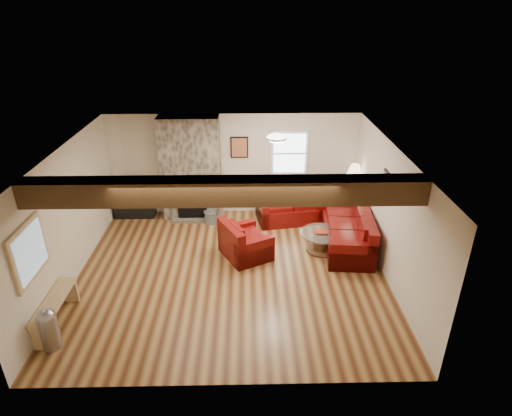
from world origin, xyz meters
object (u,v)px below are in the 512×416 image
(loveseat, at_px, (290,205))
(armchair_red, at_px, (246,239))
(tv_cabinet, at_px, (135,207))
(coffee_table, at_px, (321,242))
(television, at_px, (133,190))
(sofa_three, at_px, (347,227))
(floor_lamp, at_px, (355,173))

(loveseat, bearing_deg, armchair_red, -132.94)
(tv_cabinet, bearing_deg, coffee_table, -21.96)
(armchair_red, height_order, coffee_table, armchair_red)
(coffee_table, xyz_separation_m, tv_cabinet, (-4.34, 1.75, 0.02))
(coffee_table, relative_size, tv_cabinet, 0.93)
(armchair_red, xyz_separation_m, tv_cabinet, (-2.74, 1.90, -0.15))
(armchair_red, bearing_deg, television, 27.59)
(armchair_red, relative_size, television, 1.27)
(loveseat, bearing_deg, coffee_table, -78.96)
(loveseat, height_order, television, television)
(coffee_table, distance_m, television, 4.70)
(sofa_three, height_order, loveseat, sofa_three)
(sofa_three, xyz_separation_m, armchair_red, (-2.19, -0.41, -0.04))
(tv_cabinet, height_order, floor_lamp, floor_lamp)
(floor_lamp, bearing_deg, loveseat, 173.62)
(armchair_red, height_order, television, television)
(sofa_three, bearing_deg, armchair_red, -74.39)
(sofa_three, height_order, television, television)
(loveseat, relative_size, floor_lamp, 1.03)
(armchair_red, height_order, floor_lamp, floor_lamp)
(loveseat, bearing_deg, tv_cabinet, 166.19)
(armchair_red, distance_m, coffee_table, 1.62)
(floor_lamp, bearing_deg, armchair_red, -150.22)
(television, distance_m, floor_lamp, 5.30)
(armchair_red, bearing_deg, sofa_three, -107.09)
(loveseat, xyz_separation_m, armchair_red, (-1.06, -1.60, -0.02))
(armchair_red, relative_size, floor_lamp, 0.65)
(tv_cabinet, relative_size, floor_lamp, 0.65)
(armchair_red, xyz_separation_m, coffee_table, (1.60, 0.15, -0.17))
(television, bearing_deg, loveseat, -4.51)
(television, bearing_deg, floor_lamp, -5.03)
(tv_cabinet, bearing_deg, loveseat, -4.51)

